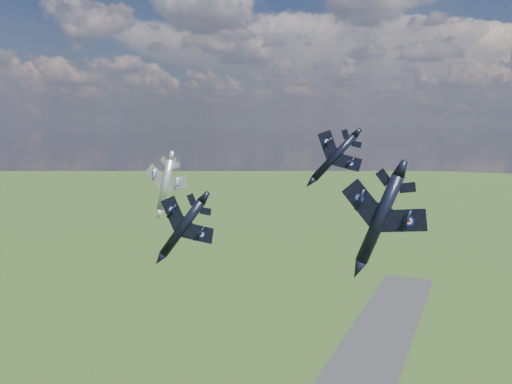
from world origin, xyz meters
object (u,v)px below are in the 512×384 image
at_px(jet_lead_navy, 182,228).
at_px(jet_left_silver, 165,185).
at_px(jet_right_navy, 379,219).
at_px(jet_high_navy, 334,157).

distance_m(jet_lead_navy, jet_left_silver, 24.53).
height_order(jet_lead_navy, jet_right_navy, jet_right_navy).
xyz_separation_m(jet_high_navy, jet_left_silver, (-29.07, -15.49, -5.16)).
distance_m(jet_right_navy, jet_high_navy, 45.52).
relative_size(jet_right_navy, jet_left_silver, 1.00).
height_order(jet_right_navy, jet_left_silver, jet_right_navy).
bearing_deg(jet_high_navy, jet_right_navy, -80.99).
bearing_deg(jet_right_navy, jet_lead_navy, 168.68).
height_order(jet_high_navy, jet_left_silver, jet_high_navy).
bearing_deg(jet_lead_navy, jet_high_navy, 58.52).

